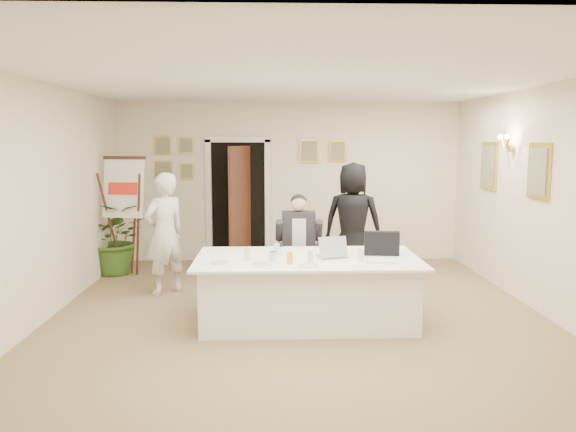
% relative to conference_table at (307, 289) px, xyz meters
% --- Properties ---
extents(floor, '(7.00, 7.00, 0.00)m').
position_rel_conference_table_xyz_m(floor, '(-0.09, 0.02, -0.39)').
color(floor, olive).
rests_on(floor, ground).
extents(ceiling, '(6.00, 7.00, 0.02)m').
position_rel_conference_table_xyz_m(ceiling, '(-0.09, 0.02, 2.41)').
color(ceiling, white).
rests_on(ceiling, wall_back).
extents(wall_back, '(6.00, 0.10, 2.80)m').
position_rel_conference_table_xyz_m(wall_back, '(-0.09, 3.52, 1.01)').
color(wall_back, silver).
rests_on(wall_back, floor).
extents(wall_front, '(6.00, 0.10, 2.80)m').
position_rel_conference_table_xyz_m(wall_front, '(-0.09, -3.48, 1.01)').
color(wall_front, silver).
rests_on(wall_front, floor).
extents(wall_left, '(0.10, 7.00, 2.80)m').
position_rel_conference_table_xyz_m(wall_left, '(-3.09, 0.02, 1.01)').
color(wall_left, silver).
rests_on(wall_left, floor).
extents(wall_right, '(0.10, 7.00, 2.80)m').
position_rel_conference_table_xyz_m(wall_right, '(2.91, 0.02, 1.01)').
color(wall_right, silver).
rests_on(wall_right, floor).
extents(doorway, '(1.14, 0.86, 2.20)m').
position_rel_conference_table_xyz_m(doorway, '(-0.98, 3.35, 0.65)').
color(doorway, black).
rests_on(doorway, floor).
extents(pictures_back_wall, '(3.40, 0.06, 0.80)m').
position_rel_conference_table_xyz_m(pictures_back_wall, '(-0.89, 3.49, 1.46)').
color(pictures_back_wall, gold).
rests_on(pictures_back_wall, wall_back).
extents(pictures_right_wall, '(0.06, 2.20, 0.80)m').
position_rel_conference_table_xyz_m(pictures_right_wall, '(2.88, 1.22, 1.36)').
color(pictures_right_wall, gold).
rests_on(pictures_right_wall, wall_right).
extents(wall_sconce, '(0.20, 0.30, 0.24)m').
position_rel_conference_table_xyz_m(wall_sconce, '(2.81, 1.22, 1.71)').
color(wall_sconce, '#B47C39').
rests_on(wall_sconce, wall_right).
extents(conference_table, '(2.59, 1.39, 0.78)m').
position_rel_conference_table_xyz_m(conference_table, '(0.00, 0.00, 0.00)').
color(conference_table, white).
rests_on(conference_table, floor).
extents(seated_man, '(0.63, 0.67, 1.43)m').
position_rel_conference_table_xyz_m(seated_man, '(-0.05, 1.10, 0.32)').
color(seated_man, black).
rests_on(seated_man, floor).
extents(flip_chart, '(0.67, 0.46, 1.85)m').
position_rel_conference_table_xyz_m(flip_chart, '(-2.67, 2.39, 0.46)').
color(flip_chart, black).
rests_on(flip_chart, floor).
extents(standing_man, '(0.73, 0.71, 1.69)m').
position_rel_conference_table_xyz_m(standing_man, '(-1.90, 1.33, 0.45)').
color(standing_man, silver).
rests_on(standing_man, floor).
extents(standing_woman, '(1.01, 0.80, 1.81)m').
position_rel_conference_table_xyz_m(standing_woman, '(0.83, 2.02, 0.51)').
color(standing_woman, black).
rests_on(standing_woman, floor).
extents(potted_palm, '(1.05, 0.91, 1.16)m').
position_rel_conference_table_xyz_m(potted_palm, '(-2.89, 2.52, 0.18)').
color(potted_palm, '#335A1E').
rests_on(potted_palm, floor).
extents(laptop, '(0.42, 0.43, 0.28)m').
position_rel_conference_table_xyz_m(laptop, '(0.29, 0.03, 0.52)').
color(laptop, '#B7BABC').
rests_on(laptop, conference_table).
extents(laptop_bag, '(0.42, 0.16, 0.29)m').
position_rel_conference_table_xyz_m(laptop_bag, '(0.89, 0.10, 0.52)').
color(laptop_bag, black).
rests_on(laptop_bag, conference_table).
extents(paper_stack, '(0.34, 0.27, 0.03)m').
position_rel_conference_table_xyz_m(paper_stack, '(0.80, -0.30, 0.40)').
color(paper_stack, white).
rests_on(paper_stack, conference_table).
extents(plate_left, '(0.28, 0.28, 0.01)m').
position_rel_conference_table_xyz_m(plate_left, '(-0.99, -0.29, 0.39)').
color(plate_left, white).
rests_on(plate_left, conference_table).
extents(plate_mid, '(0.24, 0.24, 0.01)m').
position_rel_conference_table_xyz_m(plate_mid, '(-0.52, -0.40, 0.39)').
color(plate_mid, white).
rests_on(plate_mid, conference_table).
extents(plate_near, '(0.24, 0.24, 0.01)m').
position_rel_conference_table_xyz_m(plate_near, '(-0.02, -0.47, 0.39)').
color(plate_near, white).
rests_on(plate_near, conference_table).
extents(glass_a, '(0.08, 0.08, 0.14)m').
position_rel_conference_table_xyz_m(glass_a, '(-0.69, -0.12, 0.45)').
color(glass_a, silver).
rests_on(glass_a, conference_table).
extents(glass_b, '(0.08, 0.08, 0.14)m').
position_rel_conference_table_xyz_m(glass_b, '(0.01, -0.31, 0.45)').
color(glass_b, silver).
rests_on(glass_b, conference_table).
extents(glass_c, '(0.07, 0.07, 0.14)m').
position_rel_conference_table_xyz_m(glass_c, '(0.58, -0.25, 0.45)').
color(glass_c, silver).
rests_on(glass_c, conference_table).
extents(glass_d, '(0.08, 0.08, 0.14)m').
position_rel_conference_table_xyz_m(glass_d, '(-0.36, 0.15, 0.45)').
color(glass_d, silver).
rests_on(glass_d, conference_table).
extents(oj_glass, '(0.08, 0.08, 0.13)m').
position_rel_conference_table_xyz_m(oj_glass, '(-0.22, -0.36, 0.45)').
color(oj_glass, yellow).
rests_on(oj_glass, conference_table).
extents(steel_jug, '(0.10, 0.10, 0.11)m').
position_rel_conference_table_xyz_m(steel_jug, '(-0.41, -0.19, 0.44)').
color(steel_jug, silver).
rests_on(steel_jug, conference_table).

